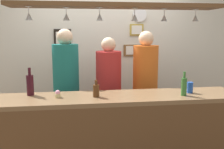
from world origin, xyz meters
name	(u,v)px	position (x,y,z in m)	size (l,w,h in m)	color
back_wall	(103,58)	(0.00, 1.10, 1.30)	(4.40, 0.06, 2.60)	silver
bar_counter	(120,131)	(0.00, -0.51, 0.70)	(2.70, 0.55, 1.04)	brown
overhead_glass_rack	(117,6)	(0.00, -0.30, 1.98)	(2.20, 0.36, 0.04)	brown
hanging_wineglass_far_left	(29,16)	(-0.88, -0.34, 1.87)	(0.07, 0.07, 0.13)	silver
hanging_wineglass_left	(66,16)	(-0.52, -0.32, 1.87)	(0.07, 0.07, 0.13)	silver
hanging_wineglass_center_left	(100,17)	(-0.19, -0.33, 1.87)	(0.07, 0.07, 0.13)	silver
hanging_wineglass_center	(135,17)	(0.18, -0.32, 1.87)	(0.07, 0.07, 0.13)	silver
hanging_wineglass_center_right	(164,17)	(0.51, -0.28, 1.87)	(0.07, 0.07, 0.13)	silver
hanging_wineglass_right	(195,18)	(0.87, -0.28, 1.87)	(0.07, 0.07, 0.13)	silver
person_left_teal_shirt	(66,82)	(-0.57, 0.38, 1.06)	(0.34, 0.34, 1.75)	#2D334C
person_middle_red_shirt	(109,86)	(-0.01, 0.38, 0.99)	(0.34, 0.34, 1.64)	#2D334C
person_right_orange_shirt	(145,81)	(0.50, 0.38, 1.04)	(0.34, 0.34, 1.72)	#2D334C
bottle_wine_dark_red	(30,84)	(-0.93, -0.20, 1.16)	(0.08, 0.08, 0.30)	#380F19
bottle_beer_green_import	(184,86)	(0.70, -0.44, 1.14)	(0.06, 0.06, 0.26)	#336B2D
bottle_beer_brown_stubby	(96,90)	(-0.23, -0.37, 1.11)	(0.07, 0.07, 0.18)	#512D14
drink_can	(190,88)	(0.82, -0.34, 1.10)	(0.07, 0.07, 0.12)	#1E4CB2
cupcake	(58,94)	(-0.63, -0.34, 1.07)	(0.06, 0.06, 0.08)	beige
picture_frame_caricature	(63,40)	(-0.64, 1.06, 1.58)	(0.26, 0.02, 0.34)	black
picture_frame_lower_pair	(133,50)	(0.47, 1.06, 1.42)	(0.30, 0.02, 0.18)	brown
picture_frame_upper_small	(137,30)	(0.53, 1.06, 1.74)	(0.22, 0.02, 0.18)	#B29338
wall_clock	(140,15)	(0.57, 1.05, 1.97)	(0.22, 0.22, 0.03)	white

